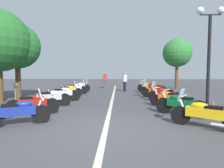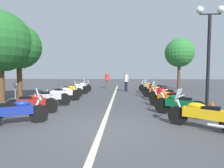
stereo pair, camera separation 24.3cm
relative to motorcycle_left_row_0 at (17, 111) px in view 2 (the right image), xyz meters
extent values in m
plane|color=#424247|center=(-0.40, -2.86, -0.46)|extent=(80.00, 80.00, 0.00)
cube|color=beige|center=(5.65, -2.86, -0.46)|extent=(22.74, 0.16, 0.01)
cylinder|color=black|center=(0.31, -0.59, -0.15)|extent=(0.41, 0.62, 0.62)
cube|color=navy|center=(-0.02, 0.03, 0.03)|extent=(0.74, 1.07, 0.30)
ellipsoid|color=navy|center=(0.07, -0.13, 0.23)|extent=(0.47, 0.58, 0.22)
cube|color=black|center=(-0.12, 0.22, 0.21)|extent=(0.45, 0.55, 0.12)
cylinder|color=silver|center=(0.28, -0.54, 0.15)|extent=(0.20, 0.29, 0.58)
cylinder|color=silver|center=(0.26, -0.50, 0.51)|extent=(0.57, 0.32, 0.04)
sphere|color=silver|center=(0.33, -0.64, 0.35)|extent=(0.14, 0.14, 0.14)
cylinder|color=silver|center=(-0.05, 0.48, -0.24)|extent=(0.33, 0.52, 0.08)
cube|color=silver|center=(0.30, -0.57, 0.58)|extent=(0.38, 0.27, 0.32)
cylinder|color=black|center=(1.72, -0.41, -0.14)|extent=(0.36, 0.66, 0.65)
cylinder|color=black|center=(1.22, 0.94, -0.14)|extent=(0.36, 0.66, 0.65)
cube|color=maroon|center=(1.47, 0.27, 0.04)|extent=(0.64, 1.12, 0.30)
ellipsoid|color=maroon|center=(1.53, 0.10, 0.24)|extent=(0.42, 0.58, 0.22)
cube|color=black|center=(1.40, 0.47, 0.22)|extent=(0.41, 0.54, 0.12)
cylinder|color=silver|center=(1.70, -0.35, 0.16)|extent=(0.17, 0.30, 0.58)
cylinder|color=silver|center=(1.69, -0.31, 0.52)|extent=(0.60, 0.25, 0.04)
sphere|color=silver|center=(1.74, -0.45, 0.36)|extent=(0.14, 0.14, 0.14)
cylinder|color=silver|center=(1.49, 0.73, -0.23)|extent=(0.27, 0.54, 0.08)
cylinder|color=black|center=(3.41, -0.45, -0.14)|extent=(0.40, 0.65, 0.65)
cylinder|color=black|center=(2.82, 0.79, -0.14)|extent=(0.40, 0.65, 0.65)
cube|color=silver|center=(3.12, 0.17, 0.04)|extent=(0.70, 1.06, 0.30)
ellipsoid|color=silver|center=(3.19, 0.00, 0.24)|extent=(0.46, 0.58, 0.22)
cube|color=black|center=(3.02, 0.37, 0.22)|extent=(0.44, 0.54, 0.12)
cylinder|color=silver|center=(3.38, -0.40, 0.16)|extent=(0.19, 0.29, 0.58)
cylinder|color=silver|center=(3.36, -0.36, 0.52)|extent=(0.58, 0.30, 0.04)
sphere|color=silver|center=(3.43, -0.50, 0.36)|extent=(0.14, 0.14, 0.14)
cylinder|color=silver|center=(3.10, 0.62, -0.23)|extent=(0.31, 0.53, 0.08)
cylinder|color=black|center=(5.06, -0.58, -0.13)|extent=(0.43, 0.66, 0.67)
cylinder|color=black|center=(4.38, 0.77, -0.13)|extent=(0.43, 0.66, 0.67)
cube|color=white|center=(4.72, 0.10, 0.05)|extent=(0.77, 1.15, 0.30)
ellipsoid|color=white|center=(4.81, -0.07, 0.25)|extent=(0.47, 0.58, 0.22)
cube|color=black|center=(4.63, 0.29, 0.23)|extent=(0.45, 0.55, 0.12)
cylinder|color=silver|center=(5.04, -0.52, 0.17)|extent=(0.19, 0.29, 0.58)
cylinder|color=silver|center=(5.02, -0.49, 0.53)|extent=(0.57, 0.32, 0.04)
sphere|color=silver|center=(5.09, -0.62, 0.37)|extent=(0.14, 0.14, 0.14)
cylinder|color=silver|center=(4.68, 0.58, -0.23)|extent=(0.32, 0.53, 0.08)
cube|color=silver|center=(5.06, -0.56, 0.60)|extent=(0.38, 0.27, 0.32)
cylinder|color=black|center=(6.87, -0.35, -0.15)|extent=(0.40, 0.61, 0.62)
cylinder|color=black|center=(6.25, 0.88, -0.15)|extent=(0.40, 0.61, 0.62)
cube|color=#EAB214|center=(6.56, 0.26, 0.03)|extent=(0.72, 1.07, 0.30)
ellipsoid|color=#EAB214|center=(6.64, 0.10, 0.23)|extent=(0.47, 0.58, 0.22)
cube|color=black|center=(6.46, 0.46, 0.21)|extent=(0.45, 0.55, 0.12)
cylinder|color=silver|center=(6.84, -0.30, 0.15)|extent=(0.19, 0.29, 0.58)
cylinder|color=silver|center=(6.82, -0.27, 0.51)|extent=(0.57, 0.31, 0.04)
sphere|color=silver|center=(6.89, -0.40, 0.35)|extent=(0.14, 0.14, 0.14)
cylinder|color=silver|center=(6.53, 0.72, -0.25)|extent=(0.32, 0.53, 0.08)
cylinder|color=black|center=(8.32, -0.47, -0.13)|extent=(0.32, 0.67, 0.65)
cylinder|color=black|center=(7.90, 0.93, -0.13)|extent=(0.32, 0.67, 0.65)
cube|color=white|center=(8.11, 0.23, 0.05)|extent=(0.59, 1.15, 0.30)
ellipsoid|color=white|center=(8.16, 0.06, 0.25)|extent=(0.40, 0.57, 0.22)
cube|color=black|center=(8.05, 0.44, 0.23)|extent=(0.39, 0.53, 0.12)
cylinder|color=silver|center=(8.31, -0.41, 0.17)|extent=(0.15, 0.30, 0.58)
cylinder|color=silver|center=(8.29, -0.37, 0.53)|extent=(0.60, 0.22, 0.04)
sphere|color=silver|center=(8.34, -0.52, 0.37)|extent=(0.14, 0.14, 0.14)
cylinder|color=silver|center=(8.15, 0.71, -0.23)|extent=(0.24, 0.55, 0.08)
cube|color=silver|center=(8.32, -0.45, 0.60)|extent=(0.38, 0.22, 0.32)
cylinder|color=black|center=(9.94, -0.40, -0.13)|extent=(0.41, 0.66, 0.66)
cylinder|color=black|center=(9.33, 0.86, -0.13)|extent=(0.41, 0.66, 0.66)
cube|color=white|center=(9.64, 0.23, 0.05)|extent=(0.71, 1.08, 0.30)
ellipsoid|color=white|center=(9.71, 0.07, 0.25)|extent=(0.46, 0.58, 0.22)
cube|color=black|center=(9.54, 0.43, 0.23)|extent=(0.44, 0.55, 0.12)
cylinder|color=silver|center=(9.91, -0.34, 0.17)|extent=(0.19, 0.29, 0.58)
cylinder|color=silver|center=(9.89, -0.31, 0.53)|extent=(0.58, 0.30, 0.04)
sphere|color=silver|center=(9.96, -0.44, 0.37)|extent=(0.14, 0.14, 0.14)
cylinder|color=silver|center=(9.62, 0.69, -0.23)|extent=(0.31, 0.53, 0.08)
cube|color=silver|center=(9.93, -0.38, 0.60)|extent=(0.38, 0.27, 0.32)
cylinder|color=black|center=(0.32, -5.34, -0.15)|extent=(0.47, 0.59, 0.62)
cube|color=#EAB214|center=(-0.11, -5.95, 0.03)|extent=(0.87, 1.10, 0.30)
ellipsoid|color=#EAB214|center=(-0.01, -5.81, 0.23)|extent=(0.51, 0.58, 0.22)
cube|color=black|center=(-0.23, -6.14, 0.21)|extent=(0.49, 0.54, 0.12)
cylinder|color=silver|center=(0.28, -5.39, 0.15)|extent=(0.22, 0.28, 0.58)
cylinder|color=silver|center=(0.26, -5.42, 0.51)|extent=(0.53, 0.38, 0.04)
sphere|color=silver|center=(0.34, -5.30, 0.35)|extent=(0.14, 0.14, 0.14)
cylinder|color=silver|center=(-0.51, -6.22, -0.24)|extent=(0.38, 0.50, 0.08)
cube|color=silver|center=(0.30, -5.35, 0.58)|extent=(0.37, 0.30, 0.32)
cylinder|color=black|center=(1.92, -5.19, -0.12)|extent=(0.50, 0.64, 0.68)
cylinder|color=black|center=(1.13, -6.33, -0.12)|extent=(0.50, 0.64, 0.68)
cube|color=#0C592D|center=(1.52, -5.76, 0.06)|extent=(0.83, 1.02, 0.30)
ellipsoid|color=#0C592D|center=(1.63, -5.61, 0.26)|extent=(0.51, 0.58, 0.22)
cube|color=black|center=(1.40, -5.94, 0.24)|extent=(0.49, 0.54, 0.12)
cylinder|color=silver|center=(1.88, -5.24, 0.18)|extent=(0.22, 0.28, 0.58)
cylinder|color=silver|center=(1.86, -5.28, 0.54)|extent=(0.53, 0.39, 0.04)
sphere|color=silver|center=(1.95, -5.15, 0.38)|extent=(0.14, 0.14, 0.14)
cylinder|color=silver|center=(1.14, -6.00, -0.22)|extent=(0.38, 0.50, 0.08)
cylinder|color=black|center=(3.58, -5.20, -0.16)|extent=(0.44, 0.58, 0.60)
cylinder|color=black|center=(2.83, -6.35, -0.16)|extent=(0.44, 0.58, 0.60)
cube|color=orange|center=(3.21, -5.77, 0.02)|extent=(0.80, 1.02, 0.30)
ellipsoid|color=orange|center=(3.30, -5.62, 0.22)|extent=(0.50, 0.58, 0.22)
cube|color=black|center=(3.09, -5.96, 0.20)|extent=(0.48, 0.54, 0.12)
cylinder|color=silver|center=(3.55, -5.25, 0.14)|extent=(0.22, 0.28, 0.58)
cylinder|color=silver|center=(3.52, -5.28, 0.50)|extent=(0.54, 0.37, 0.04)
sphere|color=silver|center=(3.61, -5.16, 0.34)|extent=(0.14, 0.14, 0.14)
cylinder|color=silver|center=(2.83, -6.02, -0.25)|extent=(0.37, 0.50, 0.08)
cylinder|color=black|center=(5.22, -5.37, -0.16)|extent=(0.41, 0.60, 0.60)
cylinder|color=black|center=(4.53, -6.61, -0.16)|extent=(0.41, 0.60, 0.60)
cube|color=red|center=(4.87, -5.99, 0.02)|extent=(0.76, 1.08, 0.30)
ellipsoid|color=red|center=(4.96, -5.83, 0.22)|extent=(0.48, 0.58, 0.22)
cube|color=black|center=(4.77, -6.18, 0.20)|extent=(0.46, 0.55, 0.12)
cylinder|color=silver|center=(5.19, -5.42, 0.14)|extent=(0.20, 0.29, 0.58)
cylinder|color=silver|center=(5.17, -5.45, 0.50)|extent=(0.56, 0.33, 0.04)
sphere|color=silver|center=(5.24, -5.32, 0.34)|extent=(0.14, 0.14, 0.14)
cylinder|color=silver|center=(4.51, -6.27, -0.25)|extent=(0.34, 0.52, 0.08)
cube|color=silver|center=(5.21, -5.38, 0.57)|extent=(0.37, 0.28, 0.32)
cylinder|color=black|center=(6.73, -5.22, -0.16)|extent=(0.39, 0.61, 0.61)
cylinder|color=black|center=(6.07, -6.62, -0.16)|extent=(0.39, 0.61, 0.61)
cube|color=orange|center=(6.40, -5.92, 0.02)|extent=(0.75, 1.18, 0.30)
ellipsoid|color=orange|center=(6.48, -5.76, 0.22)|extent=(0.46, 0.58, 0.22)
cube|color=black|center=(6.31, -6.12, 0.20)|extent=(0.44, 0.54, 0.12)
cylinder|color=silver|center=(6.70, -5.28, 0.14)|extent=(0.19, 0.29, 0.58)
cylinder|color=silver|center=(6.68, -5.31, 0.50)|extent=(0.58, 0.30, 0.04)
sphere|color=silver|center=(6.75, -5.18, 0.34)|extent=(0.14, 0.14, 0.14)
cylinder|color=silver|center=(6.04, -6.26, -0.25)|extent=(0.30, 0.53, 0.08)
cylinder|color=black|center=(8.29, -5.29, -0.15)|extent=(0.37, 0.62, 0.62)
cylinder|color=black|center=(7.69, -6.68, -0.15)|extent=(0.37, 0.62, 0.62)
cube|color=maroon|center=(7.99, -5.98, 0.03)|extent=(0.71, 1.17, 0.30)
ellipsoid|color=maroon|center=(8.06, -5.82, 0.23)|extent=(0.44, 0.58, 0.22)
cube|color=black|center=(7.91, -6.19, 0.21)|extent=(0.43, 0.54, 0.12)
cylinder|color=silver|center=(8.27, -5.34, 0.15)|extent=(0.18, 0.29, 0.58)
cylinder|color=silver|center=(8.25, -5.38, 0.51)|extent=(0.59, 0.28, 0.04)
sphere|color=silver|center=(8.31, -5.24, 0.35)|extent=(0.14, 0.14, 0.14)
cylinder|color=silver|center=(7.65, -6.33, -0.25)|extent=(0.29, 0.54, 0.08)
cube|color=silver|center=(8.28, -5.31, 0.58)|extent=(0.38, 0.25, 0.32)
cylinder|color=black|center=(10.15, -5.28, -0.14)|extent=(0.44, 0.64, 0.65)
cylinder|color=black|center=(9.46, -6.53, -0.14)|extent=(0.44, 0.64, 0.65)
cube|color=#EAB214|center=(9.81, -5.91, 0.04)|extent=(0.77, 1.09, 0.30)
ellipsoid|color=#EAB214|center=(9.89, -5.75, 0.24)|extent=(0.48, 0.58, 0.22)
cube|color=black|center=(9.70, -6.10, 0.22)|extent=(0.46, 0.55, 0.12)
cylinder|color=silver|center=(10.12, -5.33, 0.16)|extent=(0.20, 0.29, 0.58)
cylinder|color=silver|center=(10.10, -5.37, 0.52)|extent=(0.56, 0.34, 0.04)
sphere|color=silver|center=(10.18, -5.24, 0.36)|extent=(0.14, 0.14, 0.14)
cylinder|color=silver|center=(9.44, -6.19, -0.23)|extent=(0.34, 0.52, 0.08)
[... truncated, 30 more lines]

